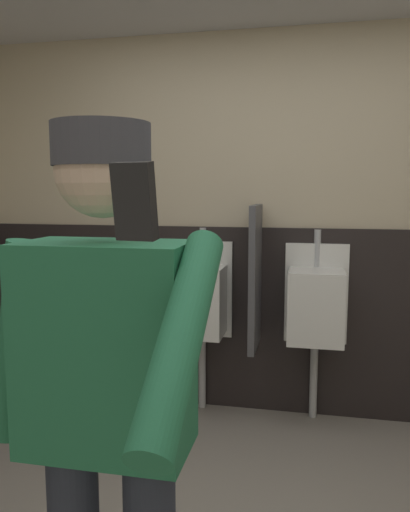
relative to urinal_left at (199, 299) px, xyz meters
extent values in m
cube|color=beige|center=(0.47, 0.22, 0.47)|extent=(4.76, 0.12, 2.50)
cube|color=black|center=(0.47, 0.14, -0.15)|extent=(4.16, 0.03, 1.25)
cube|color=white|center=(0.00, 0.13, 0.05)|extent=(0.40, 0.05, 0.65)
cube|color=white|center=(0.00, -0.04, 0.00)|extent=(0.34, 0.30, 0.45)
cylinder|color=#B7BABF|center=(0.00, 0.12, 0.34)|extent=(0.04, 0.04, 0.24)
cylinder|color=#B7BABF|center=(0.00, 0.09, -0.50)|extent=(0.05, 0.05, 0.55)
cube|color=white|center=(0.75, 0.13, 0.05)|extent=(0.40, 0.05, 0.65)
cube|color=white|center=(0.75, -0.04, 0.00)|extent=(0.34, 0.30, 0.45)
cylinder|color=#B7BABF|center=(0.75, 0.12, 0.34)|extent=(0.04, 0.04, 0.24)
cylinder|color=#B7BABF|center=(0.75, 0.09, -0.50)|extent=(0.05, 0.05, 0.55)
cube|color=#4C4C51|center=(0.37, -0.07, 0.17)|extent=(0.04, 0.40, 0.90)
cube|color=#26724C|center=(0.20, -1.99, 0.31)|extent=(0.43, 0.24, 0.55)
cylinder|color=#26724C|center=(-0.06, -1.99, 0.31)|extent=(0.17, 0.09, 0.56)
cylinder|color=#26724C|center=(0.46, -2.22, 0.42)|extent=(0.09, 0.50, 0.39)
sphere|color=beige|center=(0.20, -1.99, 0.76)|extent=(0.23, 0.23, 0.23)
cylinder|color=#3F3F47|center=(0.20, -1.99, 0.82)|extent=(0.25, 0.25, 0.11)
cube|color=black|center=(0.47, -2.50, 0.70)|extent=(0.06, 0.04, 0.11)
camera|label=1|loc=(0.72, -3.18, 0.71)|focal=35.59mm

